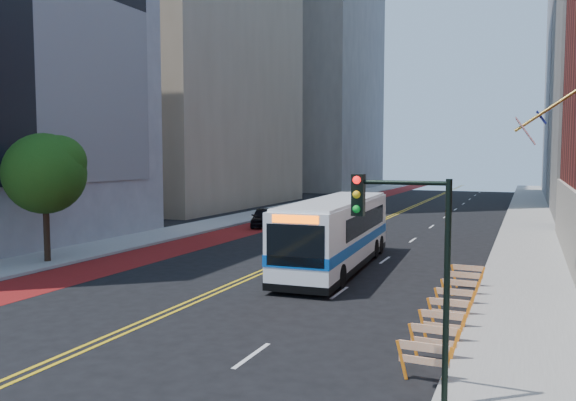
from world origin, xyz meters
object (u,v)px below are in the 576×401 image
Objects in this scene: street_tree at (46,170)px; car_a at (263,217)px; traffic_signal at (406,243)px; car_c at (332,204)px; car_b at (352,217)px; transit_bus at (337,232)px.

street_tree is 19.39m from car_a.
car_a is (3.57, 18.60, -4.14)m from street_tree.
traffic_signal is 1.12× the size of car_a.
car_c is (4.06, 34.22, -4.27)m from street_tree.
car_a is (-17.08, 28.15, -2.95)m from traffic_signal.
car_b is at bearing 12.59° from car_a.
transit_bus is 31.16m from car_c.
traffic_signal is 0.39× the size of transit_bus.
transit_bus is at bearing -56.61° from car_c.
street_tree reaches higher than transit_bus.
traffic_signal is 1.16× the size of car_c.
traffic_signal is at bearing -24.82° from street_tree.
traffic_signal is 46.92m from car_c.
car_c is (0.49, 15.63, -0.13)m from car_a.
street_tree is at bearing -121.93° from car_a.
street_tree reaches higher than car_a.
street_tree is 22.79m from traffic_signal.
transit_bus is at bearing 113.78° from traffic_signal.
car_b is at bearing 100.80° from transit_bus.
car_a is 15.63m from car_c.
street_tree is 1.64× the size of car_b.
car_a is at bearing 121.25° from traffic_signal.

